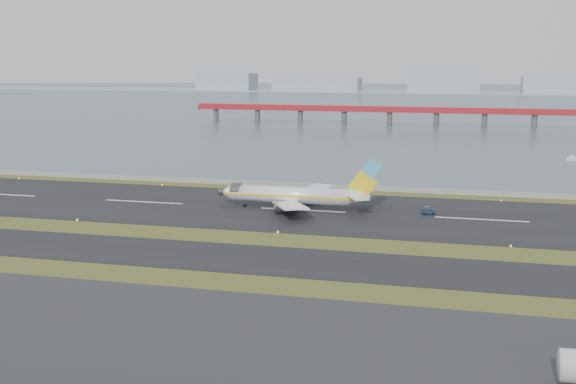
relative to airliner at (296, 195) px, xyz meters
name	(u,v)px	position (x,y,z in m)	size (l,w,h in m)	color
ground	(268,242)	(1.68, -30.26, -3.46)	(1000.00, 1000.00, 0.00)	#404C1B
apron_strip	(143,355)	(1.68, -85.26, -3.41)	(1000.00, 50.00, 0.10)	#2C2C2F
taxiway_strip	(249,259)	(1.68, -42.26, -3.41)	(1000.00, 18.00, 0.10)	black
runway_strip	(303,210)	(1.68, -0.26, -3.41)	(1000.00, 45.00, 0.10)	black
seawall	(328,186)	(1.68, 29.74, -2.96)	(1000.00, 2.50, 1.00)	gray
bay_water	(423,102)	(1.68, 429.74, -3.46)	(1400.00, 800.00, 1.30)	#4D5D6E
red_pier	(437,112)	(21.68, 219.74, 3.82)	(260.00, 5.00, 10.20)	maroon
far_shoreline	(447,86)	(15.30, 589.74, 2.61)	(1400.00, 80.00, 60.50)	#97A8B3
airliner	(296,195)	(0.00, 0.00, 0.00)	(38.52, 32.89, 12.80)	white
pushback_tug	(428,211)	(30.03, 2.20, -2.54)	(3.19, 2.20, 1.89)	#132035
workboat_near	(576,159)	(74.38, 102.97, -2.91)	(7.21, 2.46, 1.74)	silver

